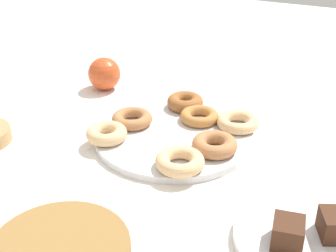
% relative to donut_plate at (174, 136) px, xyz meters
% --- Properties ---
extents(ground_plane, '(2.40, 2.40, 0.00)m').
position_rel_donut_plate_xyz_m(ground_plane, '(0.00, 0.00, -0.01)').
color(ground_plane, white).
extents(donut_plate, '(0.32, 0.32, 0.01)m').
position_rel_donut_plate_xyz_m(donut_plate, '(0.00, 0.00, 0.00)').
color(donut_plate, silver).
rests_on(donut_plate, ground_plane).
extents(donut_0, '(0.11, 0.11, 0.03)m').
position_rel_donut_plate_xyz_m(donut_0, '(-0.10, 0.04, 0.02)').
color(donut_0, '#B27547').
rests_on(donut_0, donut_plate).
extents(donut_1, '(0.10, 0.10, 0.02)m').
position_rel_donut_plate_xyz_m(donut_1, '(0.09, 0.00, 0.02)').
color(donut_1, '#B27547').
rests_on(donut_1, donut_plate).
extents(donut_2, '(0.12, 0.12, 0.02)m').
position_rel_donut_plate_xyz_m(donut_2, '(-0.11, -0.07, 0.02)').
color(donut_2, '#EABC84').
rests_on(donut_2, donut_plate).
extents(donut_3, '(0.11, 0.11, 0.02)m').
position_rel_donut_plate_xyz_m(donut_3, '(-0.03, -0.07, 0.02)').
color(donut_3, '#BC7A3D').
rests_on(donut_3, donut_plate).
extents(donut_4, '(0.11, 0.11, 0.03)m').
position_rel_donut_plate_xyz_m(donut_4, '(0.11, 0.08, 0.02)').
color(donut_4, '#EABC84').
rests_on(donut_4, donut_plate).
extents(donut_5, '(0.10, 0.10, 0.03)m').
position_rel_donut_plate_xyz_m(donut_5, '(0.02, -0.11, 0.02)').
color(donut_5, '#995B2D').
rests_on(donut_5, donut_plate).
extents(donut_6, '(0.12, 0.12, 0.03)m').
position_rel_donut_plate_xyz_m(donut_6, '(-0.06, 0.11, 0.02)').
color(donut_6, '#EABC84').
rests_on(donut_6, donut_plate).
extents(cake_plate, '(0.22, 0.22, 0.02)m').
position_rel_donut_plate_xyz_m(cake_plate, '(-0.30, 0.21, 0.00)').
color(cake_plate, silver).
rests_on(cake_plate, ground_plane).
extents(brownie_near, '(0.06, 0.06, 0.04)m').
position_rel_donut_plate_xyz_m(brownie_near, '(-0.33, 0.19, 0.03)').
color(brownie_near, '#472819').
rests_on(brownie_near, cake_plate).
extents(brownie_far, '(0.05, 0.05, 0.04)m').
position_rel_donut_plate_xyz_m(brownie_far, '(-0.27, 0.24, 0.03)').
color(brownie_far, '#472819').
rests_on(brownie_far, cake_plate).
extents(apple, '(0.08, 0.08, 0.08)m').
position_rel_donut_plate_xyz_m(apple, '(0.25, -0.16, 0.03)').
color(apple, '#CC4C23').
rests_on(apple, ground_plane).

